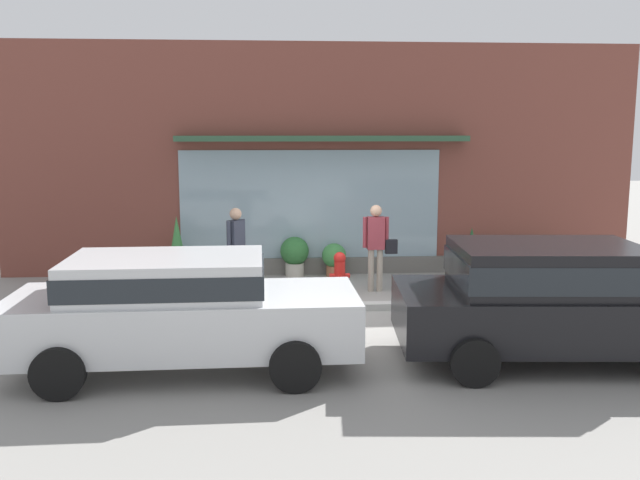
# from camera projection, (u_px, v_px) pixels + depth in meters

# --- Properties ---
(ground_plane) EXTENTS (60.00, 60.00, 0.00)m
(ground_plane) POSITION_uv_depth(u_px,v_px,m) (335.00, 307.00, 12.42)
(ground_plane) COLOR gray
(curb_strip) EXTENTS (14.00, 0.24, 0.12)m
(curb_strip) POSITION_uv_depth(u_px,v_px,m) (336.00, 307.00, 12.21)
(curb_strip) COLOR #B2B2AD
(curb_strip) RESTS_ON ground_plane
(storefront) EXTENTS (14.00, 0.81, 5.03)m
(storefront) POSITION_uv_depth(u_px,v_px,m) (322.00, 162.00, 15.16)
(storefront) COLOR brown
(storefront) RESTS_ON ground_plane
(fire_hydrant) EXTENTS (0.39, 0.36, 0.86)m
(fire_hydrant) POSITION_uv_depth(u_px,v_px,m) (340.00, 274.00, 13.19)
(fire_hydrant) COLOR red
(fire_hydrant) RESTS_ON ground_plane
(pedestrian_with_handbag) EXTENTS (0.68, 0.23, 1.72)m
(pedestrian_with_handbag) POSITION_uv_depth(u_px,v_px,m) (377.00, 241.00, 13.49)
(pedestrian_with_handbag) COLOR #9E9384
(pedestrian_with_handbag) RESTS_ON ground_plane
(pedestrian_passerby) EXTENTS (0.35, 0.38, 1.71)m
(pedestrian_passerby) POSITION_uv_depth(u_px,v_px,m) (236.00, 245.00, 13.09)
(pedestrian_passerby) COLOR #8E333D
(pedestrian_passerby) RESTS_ON ground_plane
(parked_car_black) EXTENTS (4.62, 2.37, 1.63)m
(parked_car_black) POSITION_uv_depth(u_px,v_px,m) (556.00, 296.00, 9.39)
(parked_car_black) COLOR black
(parked_car_black) RESTS_ON ground_plane
(parked_car_silver) EXTENTS (4.55, 2.01, 1.54)m
(parked_car_silver) POSITION_uv_depth(u_px,v_px,m) (178.00, 306.00, 9.00)
(parked_car_silver) COLOR silver
(parked_car_silver) RESTS_ON ground_plane
(potted_plant_trailing_edge) EXTENTS (0.62, 0.62, 0.87)m
(potted_plant_trailing_edge) POSITION_uv_depth(u_px,v_px,m) (295.00, 254.00, 14.99)
(potted_plant_trailing_edge) COLOR #B7B2A3
(potted_plant_trailing_edge) RESTS_ON ground_plane
(potted_plant_corner_tall) EXTENTS (0.36, 0.36, 1.06)m
(potted_plant_corner_tall) POSITION_uv_depth(u_px,v_px,m) (471.00, 252.00, 15.14)
(potted_plant_corner_tall) COLOR #B7B2A3
(potted_plant_corner_tall) RESTS_ON ground_plane
(potted_plant_window_center) EXTENTS (0.45, 0.45, 1.39)m
(potted_plant_window_center) POSITION_uv_depth(u_px,v_px,m) (177.00, 250.00, 14.49)
(potted_plant_window_center) COLOR #4C4C51
(potted_plant_window_center) RESTS_ON ground_plane
(potted_plant_window_right) EXTENTS (0.53, 0.53, 0.73)m
(potted_plant_window_right) POSITION_uv_depth(u_px,v_px,m) (334.00, 258.00, 15.00)
(potted_plant_window_right) COLOR #9E6042
(potted_plant_window_right) RESTS_ON ground_plane
(potted_plant_window_left) EXTENTS (0.44, 0.44, 0.72)m
(potted_plant_window_left) POSITION_uv_depth(u_px,v_px,m) (542.00, 255.00, 15.35)
(potted_plant_window_left) COLOR #33473D
(potted_plant_window_left) RESTS_ON ground_plane
(potted_plant_by_entrance) EXTENTS (0.30, 0.30, 0.53)m
(potted_plant_by_entrance) POSITION_uv_depth(u_px,v_px,m) (224.00, 264.00, 14.93)
(potted_plant_by_entrance) COLOR #9E6042
(potted_plant_by_entrance) RESTS_ON ground_plane
(potted_plant_near_hydrant) EXTENTS (0.42, 0.42, 0.78)m
(potted_plant_near_hydrant) POSITION_uv_depth(u_px,v_px,m) (512.00, 257.00, 15.01)
(potted_plant_near_hydrant) COLOR #33473D
(potted_plant_near_hydrant) RESTS_ON ground_plane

